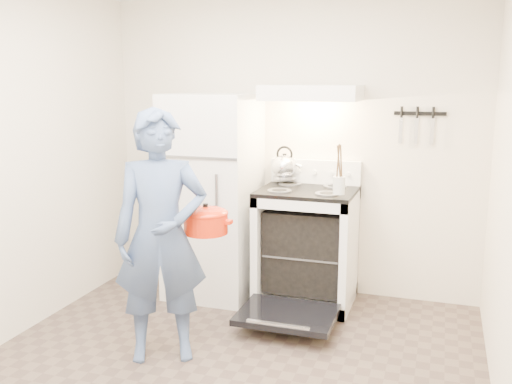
{
  "coord_description": "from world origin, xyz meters",
  "views": [
    {
      "loc": [
        1.24,
        -2.9,
        1.82
      ],
      "look_at": [
        -0.05,
        1.0,
        1.0
      ],
      "focal_mm": 40.0,
      "sensor_mm": 36.0,
      "label": 1
    }
  ],
  "objects_px": {
    "tea_kettle": "(284,165)",
    "person": "(161,237)",
    "dutch_oven": "(206,223)",
    "stove_body": "(307,248)",
    "refrigerator": "(213,196)"
  },
  "relations": [
    {
      "from": "tea_kettle",
      "to": "person",
      "type": "relative_size",
      "value": 0.19
    },
    {
      "from": "person",
      "to": "dutch_oven",
      "type": "xyz_separation_m",
      "value": [
        0.22,
        0.21,
        0.06
      ]
    },
    {
      "from": "stove_body",
      "to": "tea_kettle",
      "type": "xyz_separation_m",
      "value": [
        -0.25,
        0.2,
        0.65
      ]
    },
    {
      "from": "refrigerator",
      "to": "tea_kettle",
      "type": "relative_size",
      "value": 5.43
    },
    {
      "from": "tea_kettle",
      "to": "dutch_oven",
      "type": "bearing_deg",
      "value": -99.47
    },
    {
      "from": "dutch_oven",
      "to": "person",
      "type": "bearing_deg",
      "value": -136.84
    },
    {
      "from": "stove_body",
      "to": "person",
      "type": "xyz_separation_m",
      "value": [
        -0.68,
        -1.22,
        0.36
      ]
    },
    {
      "from": "stove_body",
      "to": "person",
      "type": "relative_size",
      "value": 0.56
    },
    {
      "from": "person",
      "to": "refrigerator",
      "type": "bearing_deg",
      "value": 69.77
    },
    {
      "from": "stove_body",
      "to": "tea_kettle",
      "type": "distance_m",
      "value": 0.72
    },
    {
      "from": "refrigerator",
      "to": "stove_body",
      "type": "distance_m",
      "value": 0.9
    },
    {
      "from": "tea_kettle",
      "to": "refrigerator",
      "type": "bearing_deg",
      "value": -157.75
    },
    {
      "from": "refrigerator",
      "to": "person",
      "type": "height_order",
      "value": "refrigerator"
    },
    {
      "from": "refrigerator",
      "to": "person",
      "type": "xyz_separation_m",
      "value": [
        0.13,
        -1.19,
        -0.03
      ]
    },
    {
      "from": "person",
      "to": "dutch_oven",
      "type": "relative_size",
      "value": 4.53
    }
  ]
}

